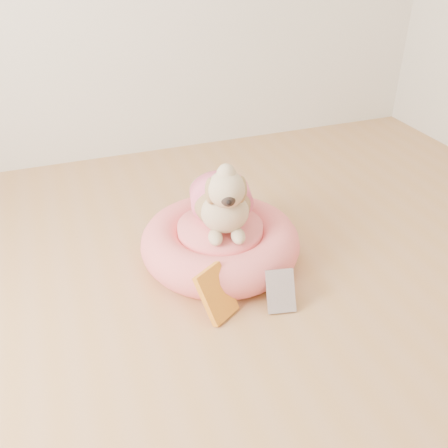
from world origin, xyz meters
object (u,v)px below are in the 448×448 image
object	(u,v)px
pet_bed	(220,243)
dog	(222,187)
book_yellow	(216,294)
book_white	(281,291)

from	to	relation	value
pet_bed	dog	bearing A→B (deg)	45.49
book_yellow	book_white	xyz separation A→B (m)	(0.26, -0.05, -0.02)
pet_bed	book_white	xyz separation A→B (m)	(0.12, -0.39, -0.01)
pet_bed	book_white	size ratio (longest dim) A/B	4.14
book_white	dog	bearing A→B (deg)	115.03
book_white	pet_bed	bearing A→B (deg)	117.86
pet_bed	book_yellow	xyz separation A→B (m)	(-0.14, -0.35, 0.01)
book_yellow	dog	bearing A→B (deg)	34.64
dog	pet_bed	bearing A→B (deg)	-121.17
dog	book_yellow	world-z (taller)	dog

